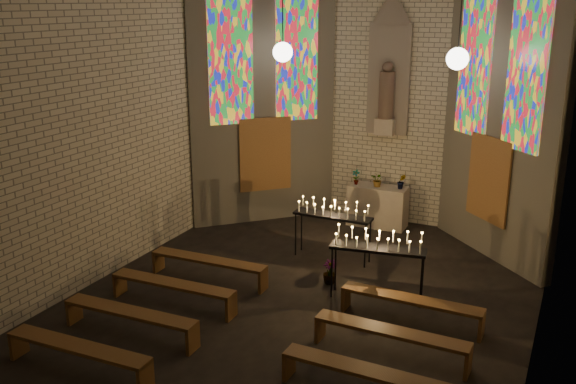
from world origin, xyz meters
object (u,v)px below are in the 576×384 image
at_px(aisle_flower_pot, 330,272).
at_px(votive_stand_right, 378,244).
at_px(votive_stand_left, 333,212).
at_px(altar, 378,206).

distance_m(aisle_flower_pot, votive_stand_right, 1.36).
height_order(votive_stand_left, votive_stand_right, votive_stand_right).
bearing_deg(votive_stand_right, votive_stand_left, 125.99).
height_order(altar, votive_stand_right, votive_stand_right).
height_order(altar, aisle_flower_pot, altar).
relative_size(votive_stand_left, votive_stand_right, 0.94).
distance_m(votive_stand_left, votive_stand_right, 2.04).
distance_m(altar, votive_stand_left, 2.49).
bearing_deg(votive_stand_left, votive_stand_right, -44.79).
bearing_deg(altar, aisle_flower_pot, -87.12).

